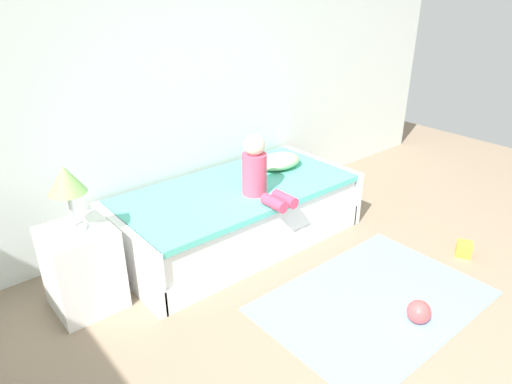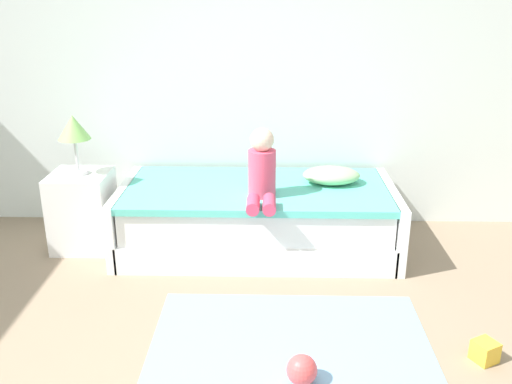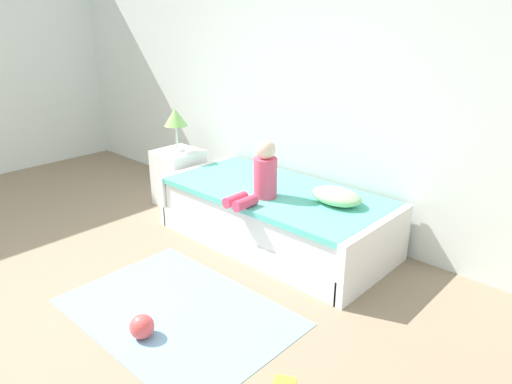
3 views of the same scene
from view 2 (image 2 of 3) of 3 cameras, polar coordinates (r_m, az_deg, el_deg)
wall_rear at (r=4.64m, az=-3.70°, el=14.23°), size 7.20×0.10×2.90m
bed at (r=4.33m, az=0.09°, el=-2.64°), size 2.11×1.00×0.50m
nightstand at (r=4.53m, az=-17.27°, el=-1.82°), size 0.44×0.44×0.60m
table_lamp at (r=4.34m, az=-18.13°, el=6.00°), size 0.24×0.24×0.45m
child_figure at (r=3.96m, az=0.60°, el=2.21°), size 0.20×0.51×0.50m
pillow at (r=4.34m, az=7.71°, el=1.71°), size 0.44×0.30×0.13m
toy_ball at (r=3.01m, az=4.70°, el=-17.66°), size 0.16×0.16×0.16m
area_rug at (r=3.31m, az=3.54°, el=-15.34°), size 1.60×1.10×0.01m
toy_block at (r=3.40m, az=22.35°, el=-14.82°), size 0.16×0.16×0.12m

